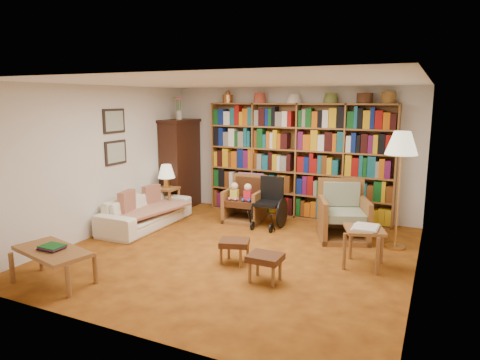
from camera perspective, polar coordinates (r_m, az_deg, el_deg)
The scene contains 23 objects.
floor at distance 6.53m, azimuth -0.60°, elevation -9.62°, with size 5.00×5.00×0.00m, color #9F5B18.
ceiling at distance 6.13m, azimuth -0.65°, elevation 12.86°, with size 5.00×5.00×0.00m, color white.
wall_back at distance 8.51m, azimuth 6.74°, elevation 3.76°, with size 5.00×5.00×0.00m, color silver.
wall_front at distance 4.15m, azimuth -15.85°, elevation -3.94°, with size 5.00×5.00×0.00m, color silver.
wall_left at distance 7.63m, azimuth -17.81°, elevation 2.52°, with size 5.00×5.00×0.00m, color silver.
wall_right at distance 5.61m, azimuth 23.03°, elevation -0.63°, with size 5.00×5.00×0.00m, color silver.
bookshelf at distance 8.30m, azimuth 7.66°, elevation 3.01°, with size 3.60×0.30×2.42m.
curio_cabinet at distance 9.08m, azimuth -7.96°, elevation 2.28°, with size 0.50×0.95×2.40m.
framed_pictures at distance 7.79m, azimuth -16.35°, elevation 5.54°, with size 0.03×0.52×0.97m.
sofa at distance 7.92m, azimuth -12.42°, elevation -4.08°, with size 0.76×1.93×0.56m, color #F1E8CC.
sofa_throw at distance 7.89m, azimuth -12.13°, elevation -3.99°, with size 0.79×1.47×0.04m, color beige.
cushion_left at distance 8.23m, azimuth -11.70°, elevation -2.29°, with size 0.12×0.37×0.37m, color maroon.
cushion_right at distance 7.70m, azimuth -14.82°, elevation -3.33°, with size 0.13×0.40×0.40m, color maroon.
side_table_lamp at distance 8.58m, azimuth -9.69°, elevation -1.94°, with size 0.43×0.43×0.55m.
table_lamp at distance 8.49m, azimuth -9.79°, elevation 1.05°, with size 0.34×0.34×0.46m.
armchair_leather at distance 8.13m, azimuth 0.85°, elevation -2.90°, with size 0.72×0.77×0.87m.
armchair_sage at distance 7.30m, azimuth 13.79°, elevation -4.72°, with size 1.06×1.05×0.96m.
wheelchair at distance 7.74m, azimuth 3.92°, elevation -3.24°, with size 0.51×0.72×0.90m.
floor_lamp at distance 6.80m, azimuth 20.73°, elevation 4.02°, with size 0.48×0.48×1.81m.
side_table_papers at distance 6.10m, azimuth 16.23°, elevation -6.98°, with size 0.64×0.64×0.58m.
footstool_a at distance 6.04m, azimuth -0.74°, elevation -8.56°, with size 0.49×0.45×0.34m.
footstool_b at distance 5.48m, azimuth 3.38°, elevation -10.53°, with size 0.42×0.36×0.35m.
coffee_table at distance 5.86m, azimuth -23.75°, elevation -8.96°, with size 1.14×0.75×0.50m.
Camera 1 is at (2.67, -5.51, 2.27)m, focal length 32.00 mm.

